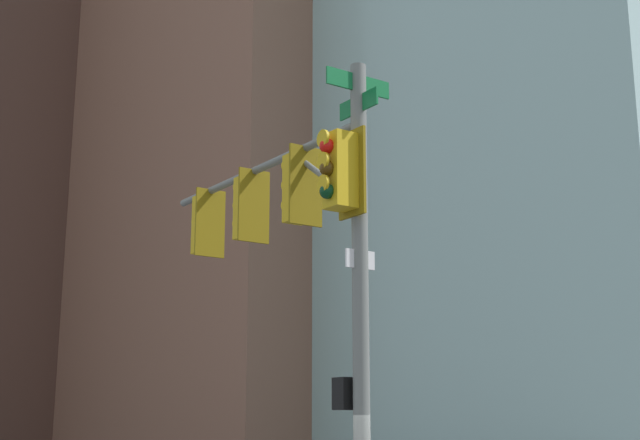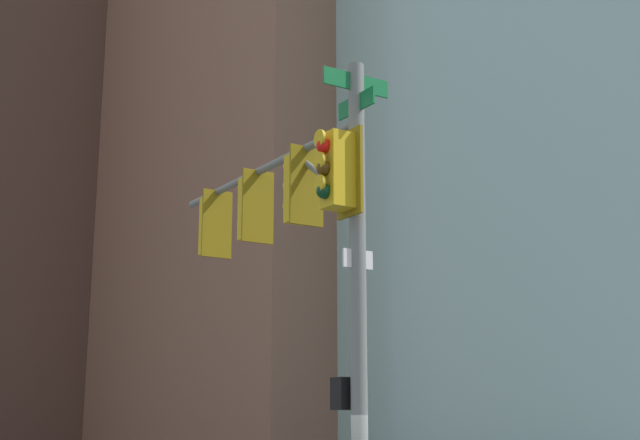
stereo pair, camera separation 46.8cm
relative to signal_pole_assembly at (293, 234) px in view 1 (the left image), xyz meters
name	(u,v)px [view 1 (the left image)]	position (x,y,z in m)	size (l,w,h in m)	color
signal_pole_assembly	(293,234)	(0.00, 0.00, 0.00)	(2.30, 5.36, 7.09)	slate
building_brick_nearside	(41,82)	(22.33, 38.81, 18.90)	(24.48, 14.07, 47.85)	#4C3328
building_brick_midblock	(271,212)	(30.52, 26.28, 10.06)	(21.51, 15.66, 30.18)	#845B47
building_brick_farside	(81,188)	(30.90, 45.24, 14.73)	(21.41, 17.90, 39.51)	brown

